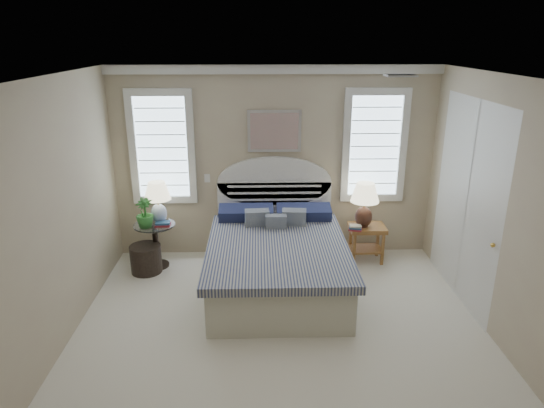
{
  "coord_description": "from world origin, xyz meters",
  "views": [
    {
      "loc": [
        -0.23,
        -4.14,
        3.05
      ],
      "look_at": [
        -0.08,
        1.0,
        1.27
      ],
      "focal_mm": 32.0,
      "sensor_mm": 36.0,
      "label": 1
    }
  ],
  "objects_px": {
    "lamp_right": "(365,200)",
    "side_table_left": "(156,241)",
    "bed": "(277,258)",
    "lamp_left": "(158,198)",
    "floor_pot": "(146,259)",
    "nightstand_right": "(367,235)"
  },
  "relations": [
    {
      "from": "bed",
      "to": "lamp_right",
      "type": "height_order",
      "value": "bed"
    },
    {
      "from": "lamp_left",
      "to": "lamp_right",
      "type": "distance_m",
      "value": 2.82
    },
    {
      "from": "nightstand_right",
      "to": "lamp_left",
      "type": "bearing_deg",
      "value": -179.23
    },
    {
      "from": "bed",
      "to": "side_table_left",
      "type": "distance_m",
      "value": 1.75
    },
    {
      "from": "floor_pot",
      "to": "lamp_right",
      "type": "relative_size",
      "value": 0.65
    },
    {
      "from": "side_table_left",
      "to": "nightstand_right",
      "type": "relative_size",
      "value": 1.19
    },
    {
      "from": "floor_pot",
      "to": "nightstand_right",
      "type": "bearing_deg",
      "value": 4.92
    },
    {
      "from": "bed",
      "to": "lamp_left",
      "type": "bearing_deg",
      "value": 157.66
    },
    {
      "from": "bed",
      "to": "lamp_left",
      "type": "xyz_separation_m",
      "value": [
        -1.59,
        0.65,
        0.6
      ]
    },
    {
      "from": "side_table_left",
      "to": "lamp_right",
      "type": "relative_size",
      "value": 0.98
    },
    {
      "from": "lamp_right",
      "to": "lamp_left",
      "type": "bearing_deg",
      "value": -179.57
    },
    {
      "from": "side_table_left",
      "to": "lamp_right",
      "type": "bearing_deg",
      "value": 1.64
    },
    {
      "from": "bed",
      "to": "lamp_left",
      "type": "distance_m",
      "value": 1.82
    },
    {
      "from": "bed",
      "to": "lamp_right",
      "type": "bearing_deg",
      "value": 28.67
    },
    {
      "from": "bed",
      "to": "nightstand_right",
      "type": "bearing_deg",
      "value": 28.03
    },
    {
      "from": "side_table_left",
      "to": "nightstand_right",
      "type": "bearing_deg",
      "value": 1.94
    },
    {
      "from": "lamp_right",
      "to": "side_table_left",
      "type": "bearing_deg",
      "value": -178.36
    },
    {
      "from": "bed",
      "to": "lamp_right",
      "type": "distance_m",
      "value": 1.5
    },
    {
      "from": "bed",
      "to": "floor_pot",
      "type": "height_order",
      "value": "bed"
    },
    {
      "from": "nightstand_right",
      "to": "lamp_right",
      "type": "height_order",
      "value": "lamp_right"
    },
    {
      "from": "nightstand_right",
      "to": "lamp_left",
      "type": "distance_m",
      "value": 2.95
    },
    {
      "from": "bed",
      "to": "floor_pot",
      "type": "distance_m",
      "value": 1.83
    }
  ]
}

